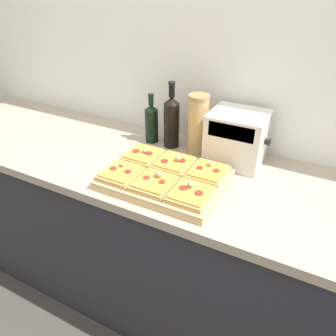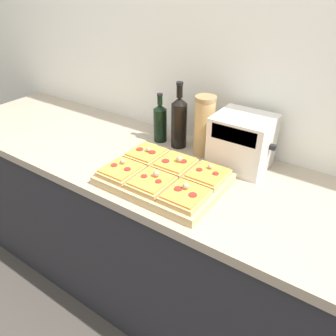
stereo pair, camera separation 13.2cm
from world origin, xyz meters
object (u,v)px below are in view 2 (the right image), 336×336
wine_bottle (179,121)px  toaster_oven (242,141)px  grain_jar_tall (204,126)px  olive_oil_bottle (160,122)px  cutting_board (164,179)px

wine_bottle → toaster_oven: wine_bottle is taller
grain_jar_tall → toaster_oven: (0.19, -0.00, -0.02)m
wine_bottle → toaster_oven: (0.32, -0.00, -0.02)m
wine_bottle → toaster_oven: size_ratio=1.21×
olive_oil_bottle → grain_jar_tall: bearing=0.0°
cutting_board → grain_jar_tall: 0.33m
grain_jar_tall → olive_oil_bottle: bearing=180.0°
wine_bottle → toaster_oven: 0.32m
olive_oil_bottle → toaster_oven: 0.43m
cutting_board → grain_jar_tall: (0.01, 0.31, 0.12)m
grain_jar_tall → toaster_oven: size_ratio=1.06×
cutting_board → grain_jar_tall: grain_jar_tall is taller
cutting_board → toaster_oven: (0.19, 0.31, 0.10)m
cutting_board → wine_bottle: 0.35m
grain_jar_tall → toaster_oven: 0.19m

